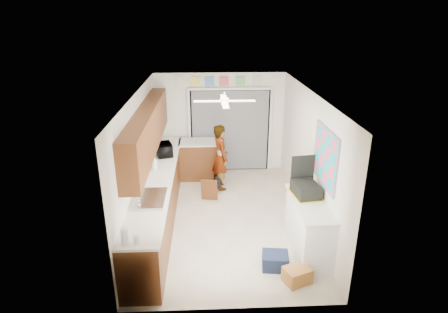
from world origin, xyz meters
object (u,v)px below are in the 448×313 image
object	(u,v)px
paper_towel_roll	(125,236)
man	(221,157)
dog	(217,181)
suitcase	(306,189)
cardboard_box	(297,275)
microwave	(164,149)
soap_bottle	(155,163)
navy_crate	(275,261)

from	to	relation	value
paper_towel_roll	man	xyz separation A→B (m)	(1.42, 3.61, -0.29)
paper_towel_roll	dog	size ratio (longest dim) A/B	0.48
suitcase	dog	bearing A→B (deg)	113.74
cardboard_box	man	size ratio (longest dim) A/B	0.26
paper_towel_roll	dog	bearing A→B (deg)	69.48
microwave	soap_bottle	size ratio (longest dim) A/B	1.59
microwave	man	xyz separation A→B (m)	(1.23, 0.27, -0.31)
navy_crate	man	world-z (taller)	man
paper_towel_roll	suitcase	distance (m)	3.06
paper_towel_roll	navy_crate	size ratio (longest dim) A/B	0.56
suitcase	cardboard_box	distance (m)	1.43
cardboard_box	navy_crate	size ratio (longest dim) A/B	0.95
suitcase	microwave	bearing A→B (deg)	133.49
suitcase	paper_towel_roll	bearing A→B (deg)	-163.14
man	dog	world-z (taller)	man
microwave	paper_towel_roll	distance (m)	3.34
microwave	cardboard_box	distance (m)	3.94
microwave	suitcase	size ratio (longest dim) A/B	0.93
paper_towel_roll	navy_crate	bearing A→B (deg)	15.84
soap_bottle	man	world-z (taller)	man
dog	cardboard_box	bearing A→B (deg)	-76.98
soap_bottle	paper_towel_roll	world-z (taller)	soap_bottle
cardboard_box	dog	world-z (taller)	dog
suitcase	cardboard_box	world-z (taller)	suitcase
paper_towel_roll	navy_crate	distance (m)	2.44
suitcase	navy_crate	distance (m)	1.29
soap_bottle	man	xyz separation A→B (m)	(1.34, 1.08, -0.32)
paper_towel_roll	dog	world-z (taller)	paper_towel_roll
soap_bottle	suitcase	distance (m)	2.96
dog	suitcase	bearing A→B (deg)	-63.43
suitcase	man	size ratio (longest dim) A/B	0.33
microwave	suitcase	xyz separation A→B (m)	(2.59, -2.04, -0.02)
cardboard_box	dog	distance (m)	3.51
cardboard_box	microwave	bearing A→B (deg)	126.37
microwave	dog	world-z (taller)	microwave
cardboard_box	navy_crate	distance (m)	0.45
dog	paper_towel_roll	bearing A→B (deg)	-115.93
paper_towel_roll	man	world-z (taller)	man
man	navy_crate	bearing A→B (deg)	179.48
navy_crate	cardboard_box	bearing A→B (deg)	-52.47
suitcase	man	xyz separation A→B (m)	(-1.35, 2.31, -0.28)
microwave	man	world-z (taller)	man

